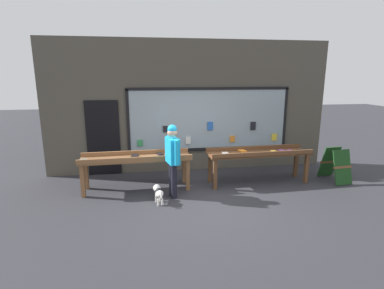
{
  "coord_description": "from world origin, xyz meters",
  "views": [
    {
      "loc": [
        -1.32,
        -6.16,
        2.78
      ],
      "look_at": [
        -0.22,
        0.76,
        1.14
      ],
      "focal_mm": 28.0,
      "sensor_mm": 36.0,
      "label": 1
    }
  ],
  "objects_px": {
    "display_table_left": "(136,161)",
    "small_dog": "(159,192)",
    "sandwich_board_sign": "(336,164)",
    "display_table_right": "(258,155)",
    "person_browsing": "(173,155)"
  },
  "relations": [
    {
      "from": "display_table_left",
      "to": "small_dog",
      "type": "bearing_deg",
      "value": -61.79
    },
    {
      "from": "display_table_right",
      "to": "small_dog",
      "type": "relative_size",
      "value": 4.94
    },
    {
      "from": "sandwich_board_sign",
      "to": "display_table_right",
      "type": "bearing_deg",
      "value": 169.76
    },
    {
      "from": "display_table_right",
      "to": "small_dog",
      "type": "height_order",
      "value": "display_table_right"
    },
    {
      "from": "display_table_right",
      "to": "small_dog",
      "type": "xyz_separation_m",
      "value": [
        -2.63,
        -0.9,
        -0.49
      ]
    },
    {
      "from": "person_browsing",
      "to": "sandwich_board_sign",
      "type": "bearing_deg",
      "value": -96.85
    },
    {
      "from": "display_table_left",
      "to": "person_browsing",
      "type": "bearing_deg",
      "value": -35.6
    },
    {
      "from": "display_table_left",
      "to": "sandwich_board_sign",
      "type": "bearing_deg",
      "value": -2.23
    },
    {
      "from": "display_table_left",
      "to": "small_dog",
      "type": "height_order",
      "value": "display_table_left"
    },
    {
      "from": "display_table_right",
      "to": "sandwich_board_sign",
      "type": "xyz_separation_m",
      "value": [
        2.09,
        -0.2,
        -0.29
      ]
    },
    {
      "from": "display_table_left",
      "to": "display_table_right",
      "type": "height_order",
      "value": "same"
    },
    {
      "from": "display_table_left",
      "to": "sandwich_board_sign",
      "type": "relative_size",
      "value": 3.03
    },
    {
      "from": "person_browsing",
      "to": "sandwich_board_sign",
      "type": "xyz_separation_m",
      "value": [
        4.37,
        0.39,
        -0.54
      ]
    },
    {
      "from": "person_browsing",
      "to": "small_dog",
      "type": "height_order",
      "value": "person_browsing"
    },
    {
      "from": "small_dog",
      "to": "sandwich_board_sign",
      "type": "xyz_separation_m",
      "value": [
        4.72,
        0.7,
        0.2
      ]
    }
  ]
}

